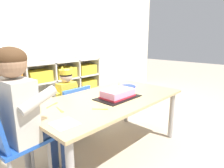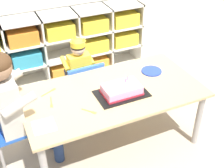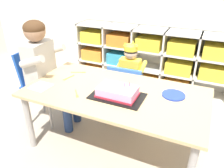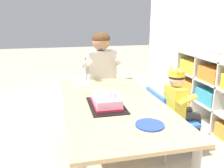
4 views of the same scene
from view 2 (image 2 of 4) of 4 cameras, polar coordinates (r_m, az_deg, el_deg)
The scene contains 13 objects.
ground at distance 2.77m, azimuth 0.02°, elevation -10.76°, with size 16.00×16.00×0.00m, color tan.
storage_cubby_shelf at distance 3.51m, azimuth -10.18°, elevation 7.03°, with size 2.01×0.33×0.78m.
activity_table at distance 2.45m, azimuth 0.03°, elevation -2.51°, with size 1.45×0.76×0.55m.
classroom_chair_blue at distance 2.89m, azimuth -5.59°, elevation 0.20°, with size 0.39×0.37×0.59m.
child_with_crown at distance 2.90m, azimuth -6.53°, elevation 3.62°, with size 0.30×0.31×0.80m.
classroom_chair_adult_side at distance 2.37m, azimuth -19.91°, elevation -7.75°, with size 0.37×0.33×0.75m.
adult_helper_seated at distance 2.26m, azimuth -17.94°, elevation -3.11°, with size 0.45×0.42×1.05m.
birthday_cake_on_tray at distance 2.36m, azimuth 1.83°, elevation -1.24°, with size 0.41×0.26×0.12m.
paper_plate_stack at distance 2.68m, azimuth 7.53°, elevation 2.46°, with size 0.18×0.18×0.01m, color #233DA3.
paper_napkin_square at distance 2.13m, azimuth -12.80°, elevation -7.78°, with size 0.15×0.15×0.00m, color white.
fork_near_cake_tray at distance 2.21m, azimuth -4.21°, elevation -5.21°, with size 0.09×0.10×0.00m.
fork_beside_plate_stack at distance 2.33m, azimuth -11.48°, elevation -3.52°, with size 0.04×0.13×0.00m.
fork_by_napkin at distance 2.45m, azimuth -11.83°, elevation -1.45°, with size 0.13×0.07×0.00m.
Camera 2 is at (-0.83, -1.79, 1.94)m, focal length 48.06 mm.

